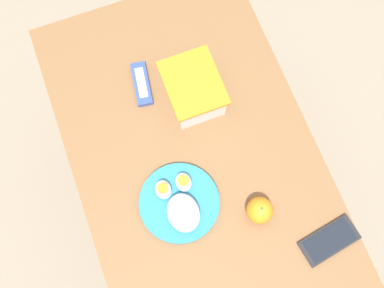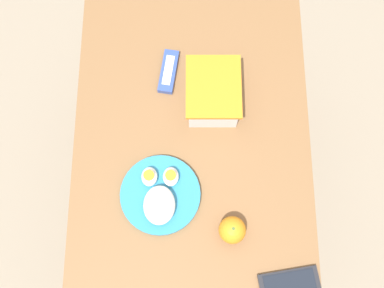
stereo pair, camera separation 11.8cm
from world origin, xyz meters
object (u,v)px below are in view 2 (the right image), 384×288
object	(u,v)px
food_container	(212,94)
candy_bar	(168,72)
cell_phone	(289,284)
orange_fruit	(232,230)
rice_plate	(159,196)

from	to	relation	value
food_container	candy_bar	bearing A→B (deg)	-123.87
cell_phone	orange_fruit	bearing A→B (deg)	-132.76
rice_plate	candy_bar	bearing A→B (deg)	177.42
food_container	candy_bar	xyz separation A→B (m)	(-0.08, -0.12, -0.03)
candy_bar	orange_fruit	bearing A→B (deg)	20.59
food_container	orange_fruit	world-z (taller)	food_container
candy_bar	rice_plate	bearing A→B (deg)	-2.58
food_container	rice_plate	size ratio (longest dim) A/B	0.85
orange_fruit	rice_plate	xyz separation A→B (m)	(-0.09, -0.18, -0.01)
rice_plate	cell_phone	xyz separation A→B (m)	(0.22, 0.32, -0.01)
food_container	candy_bar	distance (m)	0.15
orange_fruit	candy_bar	size ratio (longest dim) A/B	0.52
candy_bar	cell_phone	distance (m)	0.65
candy_bar	cell_phone	bearing A→B (deg)	28.19
orange_fruit	rice_plate	distance (m)	0.20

